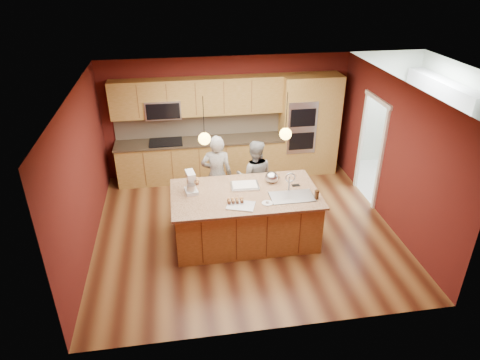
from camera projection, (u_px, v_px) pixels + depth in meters
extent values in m
plane|color=#441F11|center=(245.00, 228.00, 8.13)|extent=(5.50, 5.50, 0.00)
plane|color=silver|center=(246.00, 88.00, 6.87)|extent=(5.50, 5.50, 0.00)
plane|color=#501613|center=(227.00, 117.00, 9.68)|extent=(5.50, 0.00, 5.50)
plane|color=#501613|center=(278.00, 251.00, 5.32)|extent=(5.50, 0.00, 5.50)
plane|color=#501613|center=(83.00, 175.00, 7.12)|extent=(0.00, 5.00, 5.00)
plane|color=#501613|center=(392.00, 154.00, 7.88)|extent=(0.00, 5.00, 5.00)
cube|color=olive|center=(201.00, 160.00, 9.75)|extent=(3.70, 0.60, 0.90)
cube|color=#31271B|center=(200.00, 141.00, 9.52)|extent=(3.74, 0.64, 0.04)
cube|color=#C5B294|center=(198.00, 124.00, 9.64)|extent=(3.70, 0.03, 0.56)
cube|color=olive|center=(198.00, 97.00, 9.18)|extent=(3.70, 0.36, 0.80)
cube|color=black|center=(166.00, 142.00, 9.40)|extent=(0.72, 0.52, 0.03)
cube|color=silver|center=(163.00, 108.00, 9.16)|extent=(0.76, 0.40, 0.40)
cube|color=olive|center=(298.00, 126.00, 9.73)|extent=(0.80, 0.60, 2.30)
cube|color=silver|center=(302.00, 128.00, 9.45)|extent=(0.66, 0.04, 1.20)
cube|color=olive|center=(326.00, 124.00, 9.82)|extent=(0.50, 0.60, 2.30)
plane|color=beige|center=(395.00, 184.00, 9.68)|extent=(2.60, 2.60, 0.00)
plane|color=beige|center=(445.00, 126.00, 9.17)|extent=(0.00, 2.70, 2.70)
cube|color=silver|center=(442.00, 99.00, 8.86)|extent=(0.35, 2.40, 0.75)
cylinder|color=black|center=(204.00, 118.00, 6.66)|extent=(0.01, 0.01, 0.70)
sphere|color=yellow|center=(204.00, 139.00, 6.83)|extent=(0.20, 0.20, 0.20)
cylinder|color=black|center=(287.00, 114.00, 6.85)|extent=(0.01, 0.01, 0.70)
sphere|color=yellow|center=(286.00, 134.00, 7.01)|extent=(0.20, 0.20, 0.20)
cube|color=olive|center=(245.00, 217.00, 7.65)|extent=(2.46, 1.33, 0.90)
cube|color=tan|center=(245.00, 194.00, 7.43)|extent=(2.56, 1.43, 0.04)
cube|color=silver|center=(292.00, 201.00, 7.34)|extent=(0.74, 0.43, 0.18)
imported|color=black|center=(217.00, 175.00, 8.26)|extent=(0.64, 0.46, 1.65)
imported|color=gray|center=(254.00, 176.00, 8.40)|extent=(0.80, 0.67, 1.49)
cube|color=silver|center=(191.00, 191.00, 7.41)|extent=(0.25, 0.30, 0.06)
cube|color=silver|center=(190.00, 180.00, 7.43)|extent=(0.11, 0.10, 0.27)
cube|color=silver|center=(190.00, 175.00, 7.29)|extent=(0.17, 0.29, 0.10)
cylinder|color=silver|center=(191.00, 189.00, 7.34)|extent=(0.15, 0.15, 0.14)
cube|color=silver|center=(245.00, 186.00, 7.61)|extent=(0.51, 0.39, 0.03)
cube|color=white|center=(245.00, 185.00, 7.60)|extent=(0.44, 0.32, 0.02)
cube|color=silver|center=(241.00, 206.00, 7.03)|extent=(0.53, 0.45, 0.02)
ellipsoid|color=silver|center=(272.00, 177.00, 7.73)|extent=(0.25, 0.25, 0.21)
cylinder|color=silver|center=(267.00, 203.00, 7.10)|extent=(0.18, 0.18, 0.01)
cylinder|color=#341E0E|center=(317.00, 195.00, 7.21)|extent=(0.08, 0.08, 0.16)
cube|color=black|center=(296.00, 185.00, 7.65)|extent=(0.14, 0.08, 0.01)
cube|color=silver|center=(430.00, 167.00, 9.21)|extent=(0.77, 0.79, 1.09)
cube|color=silver|center=(413.00, 155.00, 9.83)|extent=(0.81, 0.82, 1.02)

